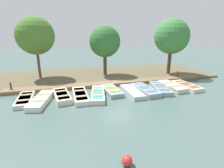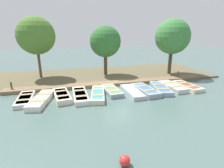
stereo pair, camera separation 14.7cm
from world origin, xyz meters
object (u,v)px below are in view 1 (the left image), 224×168
(rowboat_0, at_px, (25,99))
(park_tree_far_left, at_px, (35,36))
(park_tree_center, at_px, (172,37))
(rowboat_6, at_px, (132,92))
(mooring_post_far, at_px, (177,75))
(rowboat_7, at_px, (145,90))
(rowboat_4, at_px, (98,94))
(rowboat_5, at_px, (112,91))
(rowboat_10, at_px, (186,86))
(rowboat_8, at_px, (160,88))
(rowboat_2, at_px, (62,96))
(rowboat_3, at_px, (80,95))
(mooring_post_near, at_px, (11,87))
(buoy, at_px, (127,160))
(park_tree_left, at_px, (105,42))
(rowboat_1, at_px, (41,100))
(rowboat_9, at_px, (172,86))

(rowboat_0, distance_m, park_tree_far_left, 7.55)
(park_tree_far_left, height_order, park_tree_center, park_tree_far_left)
(rowboat_6, xyz_separation_m, mooring_post_far, (-2.80, 6.14, 0.29))
(rowboat_7, bearing_deg, rowboat_4, -95.08)
(rowboat_5, distance_m, rowboat_10, 6.85)
(rowboat_6, distance_m, rowboat_8, 2.68)
(rowboat_2, xyz_separation_m, rowboat_8, (0.21, 8.19, -0.03))
(rowboat_3, distance_m, rowboat_8, 6.84)
(rowboat_2, bearing_deg, mooring_post_near, -129.61)
(rowboat_0, distance_m, rowboat_10, 13.39)
(mooring_post_far, height_order, park_tree_far_left, park_tree_far_left)
(buoy, bearing_deg, rowboat_6, 157.03)
(rowboat_8, bearing_deg, rowboat_5, -83.59)
(rowboat_7, height_order, mooring_post_far, mooring_post_far)
(rowboat_6, xyz_separation_m, rowboat_10, (-0.15, 5.28, 0.00))
(mooring_post_near, height_order, park_tree_center, park_tree_center)
(rowboat_2, distance_m, rowboat_6, 5.53)
(park_tree_left, bearing_deg, park_tree_far_left, -94.86)
(rowboat_1, bearing_deg, mooring_post_far, 114.87)
(mooring_post_near, bearing_deg, buoy, 32.27)
(rowboat_1, xyz_separation_m, rowboat_7, (-0.04, 8.11, 0.00))
(rowboat_9, xyz_separation_m, park_tree_far_left, (-6.39, -11.62, 4.23))
(rowboat_10, height_order, park_tree_center, park_tree_center)
(rowboat_0, relative_size, rowboat_10, 0.98)
(rowboat_7, xyz_separation_m, park_tree_center, (-4.77, 5.19, 4.08))
(rowboat_8, relative_size, buoy, 8.06)
(rowboat_0, height_order, rowboat_4, rowboat_4)
(rowboat_0, relative_size, rowboat_7, 0.92)
(rowboat_0, xyz_separation_m, mooring_post_far, (-2.34, 14.25, 0.29))
(rowboat_0, height_order, rowboat_2, rowboat_2)
(rowboat_7, distance_m, mooring_post_near, 11.07)
(buoy, xyz_separation_m, park_tree_left, (-13.47, 2.28, 3.57))
(rowboat_6, height_order, park_tree_far_left, park_tree_far_left)
(rowboat_3, height_order, rowboat_6, rowboat_3)
(rowboat_1, bearing_deg, rowboat_6, 102.96)
(rowboat_0, relative_size, park_tree_far_left, 0.47)
(rowboat_4, relative_size, mooring_post_far, 3.95)
(rowboat_2, distance_m, park_tree_left, 8.22)
(rowboat_4, relative_size, rowboat_7, 1.11)
(rowboat_9, distance_m, park_tree_far_left, 13.92)
(rowboat_1, relative_size, park_tree_far_left, 0.56)
(mooring_post_near, bearing_deg, rowboat_3, 64.18)
(rowboat_1, bearing_deg, mooring_post_near, -124.77)
(rowboat_0, relative_size, park_tree_center, 0.48)
(rowboat_10, bearing_deg, rowboat_9, -100.52)
(rowboat_0, distance_m, rowboat_7, 9.28)
(park_tree_left, bearing_deg, rowboat_3, -29.34)
(rowboat_6, bearing_deg, rowboat_1, -90.71)
(rowboat_6, height_order, rowboat_10, rowboat_10)
(rowboat_4, relative_size, rowboat_9, 1.19)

